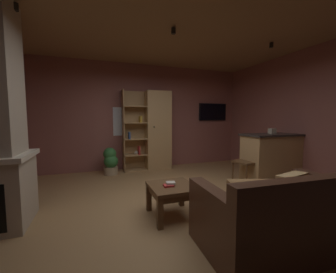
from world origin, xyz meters
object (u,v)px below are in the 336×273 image
at_px(bookshelf_cabinet, 155,131).
at_px(kitchen_bar_counter, 276,157).
at_px(dining_chair, 249,158).
at_px(table_book_0, 169,185).
at_px(tissue_box, 272,131).
at_px(leather_couch, 279,220).
at_px(coffee_table, 172,191).
at_px(potted_floor_plant, 111,161).
at_px(wall_mounted_tv, 213,112).
at_px(table_book_1, 171,183).

relative_size(bookshelf_cabinet, kitchen_bar_counter, 1.37).
bearing_deg(dining_chair, table_book_0, -157.55).
distance_m(bookshelf_cabinet, kitchen_bar_counter, 2.93).
relative_size(tissue_box, leather_couch, 0.07).
xyz_separation_m(coffee_table, dining_chair, (2.01, 0.82, 0.18)).
bearing_deg(potted_floor_plant, tissue_box, -26.27).
xyz_separation_m(coffee_table, table_book_0, (-0.06, -0.03, 0.10)).
xyz_separation_m(table_book_0, wall_mounted_tv, (2.49, 2.95, 1.10)).
distance_m(leather_couch, potted_floor_plant, 3.81).
bearing_deg(bookshelf_cabinet, coffee_table, -101.25).
xyz_separation_m(tissue_box, dining_chair, (-0.64, -0.05, -0.55)).
distance_m(coffee_table, dining_chair, 2.18).
bearing_deg(leather_couch, tissue_box, 45.88).
distance_m(table_book_0, wall_mounted_tv, 4.01).
bearing_deg(potted_floor_plant, dining_chair, -32.19).
bearing_deg(dining_chair, wall_mounted_tv, 78.81).
xyz_separation_m(leather_couch, potted_floor_plant, (-1.44, 3.53, 0.03)).
distance_m(tissue_box, potted_floor_plant, 3.74).
bearing_deg(coffee_table, table_book_0, -152.68).
bearing_deg(tissue_box, wall_mounted_tv, 96.21).
distance_m(leather_couch, dining_chair, 2.23).
bearing_deg(bookshelf_cabinet, potted_floor_plant, -169.54).
distance_m(dining_chair, wall_mounted_tv, 2.36).
distance_m(bookshelf_cabinet, dining_chair, 2.44).
bearing_deg(table_book_0, dining_chair, 22.45).
relative_size(bookshelf_cabinet, leather_couch, 1.23).
bearing_deg(tissue_box, potted_floor_plant, 153.73).
xyz_separation_m(kitchen_bar_counter, potted_floor_plant, (-3.34, 1.69, -0.19)).
height_order(tissue_box, wall_mounted_tv, wall_mounted_tv).
relative_size(bookshelf_cabinet, potted_floor_plant, 3.15).
distance_m(bookshelf_cabinet, coffee_table, 2.84).
bearing_deg(dining_chair, kitchen_bar_counter, -2.23).
bearing_deg(table_book_1, potted_floor_plant, 103.73).
height_order(bookshelf_cabinet, coffee_table, bookshelf_cabinet).
xyz_separation_m(bookshelf_cabinet, table_book_1, (-0.56, -2.72, -0.55)).
distance_m(leather_couch, wall_mounted_tv, 4.45).
relative_size(kitchen_bar_counter, leather_couch, 0.89).
distance_m(table_book_0, potted_floor_plant, 2.59).
xyz_separation_m(coffee_table, potted_floor_plant, (-0.64, 2.49, -0.02)).
bearing_deg(wall_mounted_tv, dining_chair, -101.19).
bearing_deg(dining_chair, coffee_table, -157.71).
bearing_deg(table_book_1, leather_couch, -51.07).
height_order(kitchen_bar_counter, coffee_table, kitchen_bar_counter).
xyz_separation_m(kitchen_bar_counter, table_book_0, (-2.77, -0.83, -0.07)).
relative_size(kitchen_bar_counter, table_book_1, 12.54).
xyz_separation_m(bookshelf_cabinet, coffee_table, (-0.54, -2.71, -0.67)).
distance_m(bookshelf_cabinet, table_book_1, 2.83).
bearing_deg(kitchen_bar_counter, wall_mounted_tv, 97.45).
bearing_deg(bookshelf_cabinet, wall_mounted_tv, 6.36).
bearing_deg(bookshelf_cabinet, table_book_0, -102.38).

